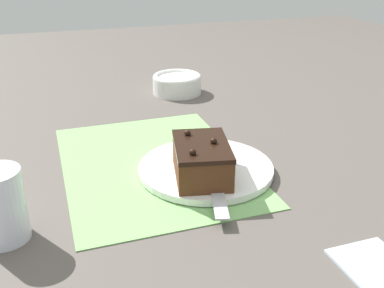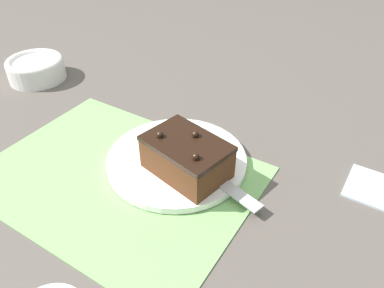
# 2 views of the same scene
# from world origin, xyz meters

# --- Properties ---
(ground_plane) EXTENTS (3.00, 3.00, 0.00)m
(ground_plane) POSITION_xyz_m (0.00, 0.00, 0.00)
(ground_plane) COLOR #544C47
(placemat_woven) EXTENTS (0.46, 0.34, 0.00)m
(placemat_woven) POSITION_xyz_m (0.00, 0.00, 0.00)
(placemat_woven) COLOR #7AB266
(placemat_woven) RESTS_ON ground_plane
(cake_plate) EXTENTS (0.25, 0.25, 0.01)m
(cake_plate) POSITION_xyz_m (-0.07, -0.08, 0.01)
(cake_plate) COLOR white
(cake_plate) RESTS_ON placemat_woven
(chocolate_cake) EXTENTS (0.15, 0.12, 0.07)m
(chocolate_cake) POSITION_xyz_m (-0.10, -0.06, 0.05)
(chocolate_cake) COLOR #512D19
(chocolate_cake) RESTS_ON cake_plate
(serving_knife) EXTENTS (0.23, 0.09, 0.01)m
(serving_knife) POSITION_xyz_m (-0.09, -0.09, 0.02)
(serving_knife) COLOR slate
(serving_knife) RESTS_ON cake_plate
(small_bowl) EXTENTS (0.14, 0.14, 0.05)m
(small_bowl) POSITION_xyz_m (0.41, -0.17, 0.03)
(small_bowl) COLOR white
(small_bowl) RESTS_ON ground_plane
(folded_napkin) EXTENTS (0.11, 0.09, 0.01)m
(folded_napkin) POSITION_xyz_m (-0.40, -0.20, 0.00)
(folded_napkin) COLOR silver
(folded_napkin) RESTS_ON ground_plane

